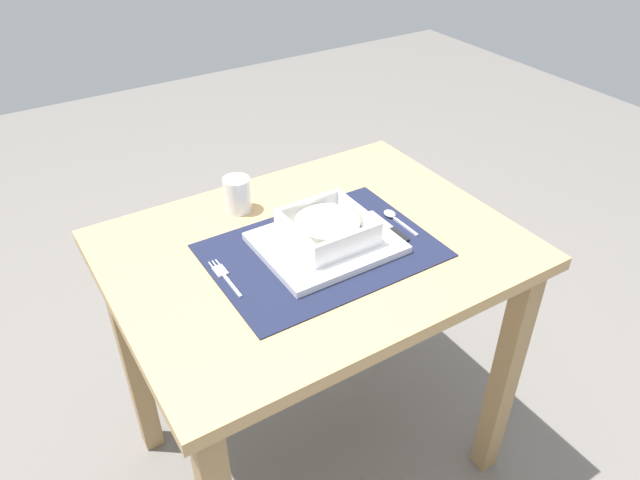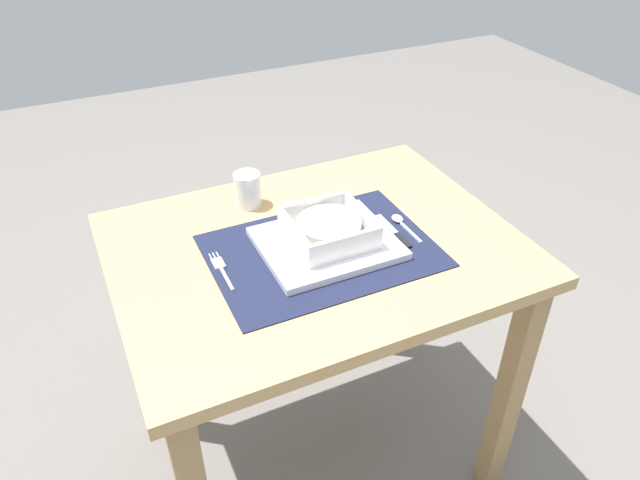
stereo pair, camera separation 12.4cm
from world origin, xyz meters
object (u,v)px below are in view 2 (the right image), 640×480
Objects in this scene: fork at (221,268)px; drinking_glass at (248,191)px; porridge_bowl at (329,229)px; butter_knife at (395,233)px; dining_table at (316,287)px; spoon at (400,221)px.

fork is 1.61× the size of drinking_glass.
drinking_glass is at bearing 113.18° from porridge_bowl.
drinking_glass is at bearing 132.27° from butter_knife.
dining_table is at bearing -70.16° from drinking_glass.
porridge_bowl reaches higher than fork.
butter_knife is (-0.03, -0.03, -0.00)m from spoon.
porridge_bowl reaches higher than spoon.
spoon is (0.41, -0.01, 0.00)m from fork.
dining_table is 7.53× the size of spoon.
dining_table is at bearing 175.80° from spoon.
fork is 0.41m from spoon.
porridge_bowl is (0.02, -0.02, 0.16)m from dining_table.
drinking_glass is at bearing 109.84° from dining_table.
porridge_bowl is at bearing -0.64° from fork.
porridge_bowl is at bearing 168.15° from butter_knife.
spoon is at bearing 1.76° from porridge_bowl.
spoon is at bearing -3.43° from dining_table.
spoon is 0.83× the size of butter_knife.
drinking_glass reaches higher than porridge_bowl.
fork is 0.25m from drinking_glass.
dining_table is at bearing 3.73° from fork.
porridge_bowl is at bearing -66.82° from drinking_glass.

